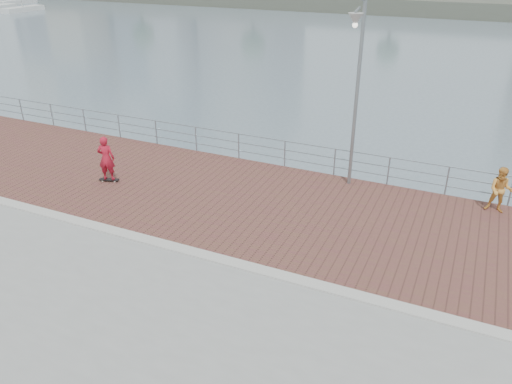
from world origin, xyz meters
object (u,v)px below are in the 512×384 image
at_px(guardrail, 309,155).
at_px(street_lamp, 357,61).
at_px(skateboarder, 106,158).
at_px(bystander, 501,190).

xyz_separation_m(guardrail, street_lamp, (1.76, -0.98, 3.94)).
bearing_deg(guardrail, skateboarder, -147.77).
distance_m(skateboarder, bystander, 13.78).
xyz_separation_m(skateboarder, bystander, (13.33, 3.49, -0.15)).
bearing_deg(skateboarder, bystander, 176.22).
bearing_deg(bystander, guardrail, 177.49).
distance_m(guardrail, skateboarder, 7.70).
bearing_deg(guardrail, bystander, -5.15).
height_order(guardrail, street_lamp, street_lamp).
bearing_deg(street_lamp, bystander, 4.09).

